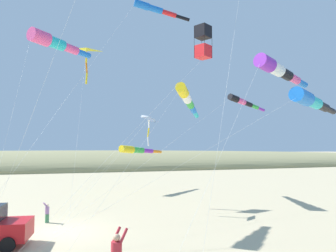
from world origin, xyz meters
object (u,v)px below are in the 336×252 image
object	(u,v)px
person_child_green_jacket	(47,212)
kite_delta_red_high_left	(149,119)
kite_box_blue_topmost	(203,42)
kite_windsock_long_streamer_right	(243,102)
kite_windsock_rainbow_low_near	(54,43)
kite_windsock_striped_overhead	(278,70)
kite_windsock_black_fish_shape	(187,99)
kite_delta_yellow_midlevel	(86,51)
kite_windsock_teal_far_right	(154,9)
kite_windsock_orange_high_right	(137,150)
kite_windsock_purple_drifting	(312,101)

from	to	relation	value
person_child_green_jacket	kite_delta_red_high_left	world-z (taller)	kite_delta_red_high_left
kite_box_blue_topmost	kite_windsock_long_streamer_right	xyz separation A→B (m)	(-4.64, 5.38, -2.89)
kite_windsock_long_streamer_right	kite_windsock_rainbow_low_near	bearing A→B (deg)	-81.79
kite_windsock_striped_overhead	kite_delta_red_high_left	world-z (taller)	kite_windsock_striped_overhead
kite_delta_red_high_left	kite_box_blue_topmost	bearing A→B (deg)	30.39
kite_windsock_striped_overhead	kite_windsock_black_fish_shape	world-z (taller)	kite_windsock_black_fish_shape
kite_windsock_striped_overhead	kite_delta_yellow_midlevel	bearing A→B (deg)	-137.21
kite_windsock_teal_far_right	kite_box_blue_topmost	xyz separation A→B (m)	(4.73, 1.95, -3.88)
kite_windsock_striped_overhead	kite_delta_yellow_midlevel	world-z (taller)	kite_delta_yellow_midlevel
kite_windsock_striped_overhead	kite_delta_red_high_left	xyz separation A→B (m)	(-5.99, -6.51, -2.58)
kite_windsock_teal_far_right	kite_delta_red_high_left	world-z (taller)	kite_windsock_teal_far_right
kite_windsock_orange_high_right	kite_windsock_teal_far_right	bearing A→B (deg)	-3.78
person_child_green_jacket	kite_windsock_teal_far_right	size ratio (longest dim) A/B	0.08
kite_windsock_purple_drifting	kite_delta_red_high_left	size ratio (longest dim) A/B	2.71
kite_windsock_orange_high_right	person_child_green_jacket	bearing A→B (deg)	-33.02
kite_box_blue_topmost	kite_windsock_teal_far_right	bearing A→B (deg)	-157.58
kite_delta_red_high_left	kite_windsock_striped_overhead	bearing A→B (deg)	47.34
kite_delta_yellow_midlevel	kite_delta_red_high_left	bearing A→B (deg)	37.05
kite_windsock_striped_overhead	kite_box_blue_topmost	world-z (taller)	kite_box_blue_topmost
kite_windsock_rainbow_low_near	kite_windsock_purple_drifting	bearing A→B (deg)	70.33
kite_windsock_long_streamer_right	kite_windsock_black_fish_shape	world-z (taller)	kite_windsock_black_fish_shape
kite_delta_yellow_midlevel	kite_windsock_black_fish_shape	world-z (taller)	kite_delta_yellow_midlevel
kite_windsock_long_streamer_right	person_child_green_jacket	bearing A→B (deg)	-82.24
person_child_green_jacket	kite_delta_red_high_left	xyz separation A→B (m)	(-1.48, 6.60, 5.88)
kite_box_blue_topmost	kite_windsock_long_streamer_right	distance (m)	7.67
person_child_green_jacket	kite_windsock_orange_high_right	world-z (taller)	kite_windsock_orange_high_right
kite_windsock_purple_drifting	kite_windsock_black_fish_shape	xyz separation A→B (m)	(-11.23, -3.66, 1.65)
person_child_green_jacket	kite_windsock_rainbow_low_near	distance (m)	10.32
kite_windsock_teal_far_right	kite_windsock_purple_drifting	distance (m)	13.16
kite_windsock_striped_overhead	kite_windsock_long_streamer_right	xyz separation A→B (m)	(-6.47, 1.31, -0.97)
kite_windsock_purple_drifting	kite_delta_red_high_left	bearing A→B (deg)	-129.73
kite_delta_yellow_midlevel	kite_windsock_long_streamer_right	bearing A→B (deg)	66.96
kite_windsock_striped_overhead	kite_windsock_rainbow_low_near	distance (m)	13.79
kite_windsock_black_fish_shape	kite_box_blue_topmost	bearing A→B (deg)	-13.52
kite_windsock_teal_far_right	kite_windsock_striped_overhead	world-z (taller)	kite_windsock_teal_far_right
kite_windsock_long_streamer_right	kite_windsock_teal_far_right	bearing A→B (deg)	-90.71
kite_windsock_striped_overhead	kite_windsock_purple_drifting	bearing A→B (deg)	64.40
kite_windsock_striped_overhead	kite_box_blue_topmost	xyz separation A→B (m)	(-1.83, -4.07, 1.92)
kite_windsock_long_streamer_right	kite_windsock_striped_overhead	bearing A→B (deg)	-11.47
kite_windsock_teal_far_right	kite_windsock_orange_high_right	bearing A→B (deg)	176.22
person_child_green_jacket	kite_windsock_long_streamer_right	bearing A→B (deg)	97.76
person_child_green_jacket	kite_windsock_rainbow_low_near	size ratio (longest dim) A/B	0.11
person_child_green_jacket	kite_delta_yellow_midlevel	xyz separation A→B (m)	(-7.09, 2.36, 12.15)
person_child_green_jacket	kite_windsock_purple_drifting	xyz separation A→B (m)	(5.31, 14.77, 6.53)
kite_box_blue_topmost	kite_delta_red_high_left	distance (m)	6.60
kite_delta_yellow_midlevel	kite_windsock_orange_high_right	size ratio (longest dim) A/B	0.94
kite_delta_yellow_midlevel	kite_windsock_orange_high_right	bearing A→B (deg)	131.85
kite_box_blue_topmost	kite_windsock_striped_overhead	bearing A→B (deg)	65.74
kite_windsock_purple_drifting	kite_windsock_rainbow_low_near	bearing A→B (deg)	-109.67
person_child_green_jacket	kite_windsock_teal_far_right	distance (m)	16.06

